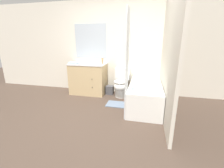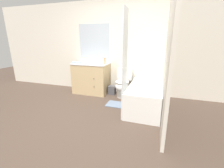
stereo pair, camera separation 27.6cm
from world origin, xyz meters
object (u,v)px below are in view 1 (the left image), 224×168
Objects in this scene: bathtub at (145,94)px; vanity_cabinet at (88,78)px; toilet at (121,84)px; bath_towel_folded at (140,89)px; soap_dispenser at (102,61)px; sink_faucet at (90,61)px; wastebasket at (110,90)px; bath_mat at (117,104)px; tissue_box at (93,62)px; hand_towel_folded at (74,63)px.

vanity_cabinet is at bearing 162.33° from bathtub.
toilet is 2.34× the size of bath_towel_folded.
vanity_cabinet is at bearing 178.57° from soap_dispenser.
vanity_cabinet is 3.11× the size of bath_towel_folded.
wastebasket is (0.61, -0.17, -0.77)m from sink_faucet.
bathtub is at bearing -28.82° from wastebasket.
bath_mat is at bearing -89.08° from toilet.
hand_towel_folded is (-0.47, -0.23, -0.01)m from tissue_box.
vanity_cabinet is at bearing 145.11° from bath_towel_folded.
bathtub is 1.12m from wastebasket.
sink_faucet is 1.00m from wastebasket.
sink_faucet is 0.45× the size of bath_towel_folded.
bathtub is at bearing -23.06° from soap_dispenser.
soap_dispenser is (-0.19, -0.04, 0.82)m from wastebasket.
bath_mat is (0.80, -0.65, -0.89)m from tissue_box.
toilet is (0.94, -0.25, -0.55)m from sink_faucet.
soap_dispenser is at bearing -7.66° from tissue_box.
hand_towel_folded reaches higher than bath_towel_folded.
sink_faucet is at bearing 140.23° from bath_towel_folded.
wastebasket is 0.84m from soap_dispenser.
sink_faucet is at bearing 51.46° from hand_towel_folded.
vanity_cabinet reaches higher than bathtub.
bath_mat is (-0.63, -0.12, -0.26)m from bathtub.
sink_faucet reaches higher than toilet.
tissue_box is at bearing -49.09° from sink_faucet.
hand_towel_folded is (-0.32, -0.20, 0.45)m from vanity_cabinet.
wastebasket is at bearing 12.02° from soap_dispenser.
toilet reaches higher than bathtub.
bathtub is 0.69m from bath_mat.
bathtub is (1.58, -0.71, -0.62)m from sink_faucet.
vanity_cabinet reaches higher than bath_mat.
bath_towel_folded is at bearing -39.77° from sink_faucet.
soap_dispenser reaches higher than bath_towel_folded.
tissue_box is at bearing 9.69° from vanity_cabinet.
tissue_box reaches higher than wastebasket.
toilet is 3.90× the size of soap_dispenser.
tissue_box is 1.74m from bath_towel_folded.
wastebasket is 0.49× the size of bath_mat.
wastebasket is at bearing 166.61° from toilet.
bath_mat is (0.01, -0.58, -0.34)m from toilet.
toilet reaches higher than bath_mat.
tissue_box is at bearing 141.49° from bath_towel_folded.
bath_mat is at bearing -169.15° from bathtub.
wastebasket is at bearing 2.77° from vanity_cabinet.
bath_mat is at bearing -62.46° from wastebasket.
hand_towel_folded is 0.53× the size of bath_mat.
bath_towel_folded is at bearing -34.89° from vanity_cabinet.
sink_faucet reaches higher than wastebasket.
vanity_cabinet is 0.95m from toilet.
bath_towel_folded is at bearing -61.18° from toilet.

